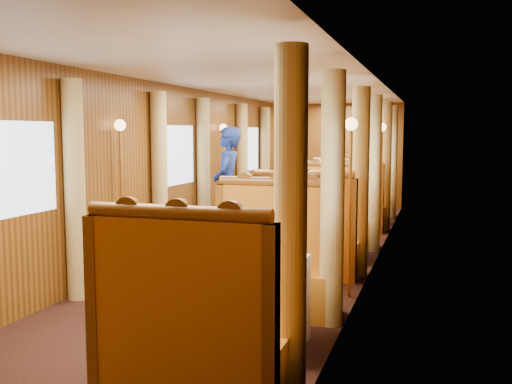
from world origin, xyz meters
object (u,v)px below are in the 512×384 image
at_px(banquette_mid_aft, 334,219).
at_px(table_far, 355,204).
at_px(banquette_far_aft, 362,196).
at_px(tea_tray, 227,258).
at_px(table_near, 240,303).
at_px(passenger, 331,201).
at_px(rose_vase_far, 358,176).
at_px(banquette_near_fwd, 189,338).
at_px(banquette_near_aft, 273,269).
at_px(teapot_left, 217,252).
at_px(teapot_back, 228,250).
at_px(banquette_mid_fwd, 306,243).
at_px(steward, 227,186).
at_px(rose_vase_mid, 323,194).
at_px(banquette_far_fwd, 348,208).
at_px(fruit_plate, 272,262).
at_px(teapot_right, 231,255).
at_px(table_mid, 321,233).

height_order(banquette_mid_aft, table_far, banquette_mid_aft).
distance_m(banquette_far_aft, tea_tray, 8.07).
bearing_deg(banquette_far_aft, table_near, -90.00).
height_order(banquette_far_aft, passenger, banquette_far_aft).
bearing_deg(passenger, rose_vase_far, 89.34).
bearing_deg(banquette_near_fwd, banquette_near_aft, 90.00).
distance_m(banquette_far_aft, teapot_left, 8.12).
height_order(banquette_near_fwd, teapot_back, banquette_near_fwd).
bearing_deg(table_far, banquette_mid_fwd, -90.00).
bearing_deg(teapot_back, passenger, 100.58).
bearing_deg(teapot_back, banquette_mid_aft, 100.67).
relative_size(banquette_mid_fwd, steward, 0.71).
xyz_separation_m(banquette_far_aft, rose_vase_mid, (0.02, -4.53, 0.50)).
xyz_separation_m(tea_tray, steward, (-1.54, 4.11, 0.18)).
bearing_deg(tea_tray, table_far, 89.26).
distance_m(banquette_far_aft, rose_vase_mid, 4.56).
relative_size(banquette_far_fwd, fruit_plate, 5.73).
bearing_deg(banquette_far_fwd, rose_vase_far, 88.22).
distance_m(teapot_right, rose_vase_mid, 3.63).
xyz_separation_m(banquette_far_fwd, tea_tray, (-0.09, -6.03, 0.33)).
xyz_separation_m(table_mid, teapot_back, (-0.11, -3.47, 0.44)).
bearing_deg(teapot_left, banquette_near_fwd, -74.64).
height_order(banquette_near_aft, banquette_far_fwd, same).
height_order(table_far, tea_tray, tea_tray).
distance_m(banquette_far_fwd, tea_tray, 6.04).
distance_m(table_mid, rose_vase_mid, 0.55).
height_order(banquette_far_fwd, teapot_back, banquette_far_fwd).
xyz_separation_m(banquette_far_fwd, banquette_far_aft, (0.00, 2.03, 0.00)).
relative_size(banquette_far_fwd, teapot_right, 8.84).
xyz_separation_m(banquette_mid_fwd, teapot_right, (-0.02, -2.63, 0.39)).
bearing_deg(banquette_near_aft, teapot_right, -91.12).
bearing_deg(fruit_plate, banquette_far_fwd, 92.91).
relative_size(table_near, table_mid, 1.00).
distance_m(banquette_far_aft, rose_vase_far, 1.11).
bearing_deg(rose_vase_mid, banquette_near_aft, -90.42).
bearing_deg(banquette_near_aft, tea_tray, -94.94).
height_order(banquette_far_aft, teapot_back, banquette_far_aft).
xyz_separation_m(table_far, passenger, (-0.00, -2.76, 0.37)).
xyz_separation_m(banquette_far_aft, teapot_right, (-0.02, -8.16, 0.39)).
relative_size(banquette_mid_aft, passenger, 1.76).
height_order(tea_tray, passenger, passenger).
relative_size(table_near, rose_vase_far, 2.92).
xyz_separation_m(banquette_near_fwd, banquette_mid_aft, (0.00, 5.53, 0.00)).
distance_m(table_near, teapot_right, 0.46).
relative_size(table_mid, rose_vase_far, 2.92).
xyz_separation_m(fruit_plate, rose_vase_mid, (-0.29, 3.60, 0.16)).
bearing_deg(fruit_plate, banquette_near_aft, 105.29).
distance_m(banquette_mid_fwd, table_far, 4.51).
height_order(table_near, banquette_far_aft, banquette_far_aft).
distance_m(banquette_far_aft, teapot_back, 8.00).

